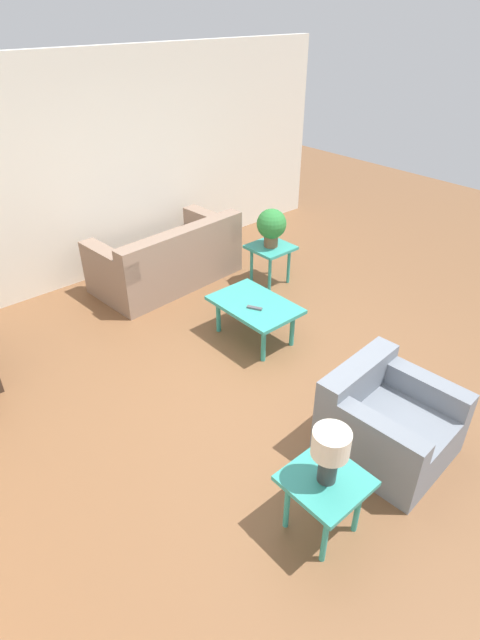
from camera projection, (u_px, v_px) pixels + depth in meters
name	position (u px, v px, depth m)	size (l,w,h in m)	color
ground_plane	(270.00, 372.00, 4.97)	(14.00, 14.00, 0.00)	brown
wall_right	(101.00, 170.00, 6.17)	(0.12, 7.20, 2.70)	silver
sofa	(168.00, 260.00, 6.40)	(1.09, 1.90, 0.82)	gray
armchair	(386.00, 422.00, 3.99)	(0.95, 0.92, 0.71)	slate
coffee_table	(255.00, 307.00, 5.27)	(0.93, 0.62, 0.44)	teal
side_table_plant	(271.00, 252.00, 6.33)	(0.50, 0.50, 0.51)	teal
side_table_lamp	(325.00, 487.00, 3.28)	(0.50, 0.50, 0.51)	teal
potted_plant	(271.00, 225.00, 6.13)	(0.37, 0.37, 0.48)	brown
table_lamp	(330.00, 449.00, 3.08)	(0.24, 0.24, 0.42)	#333333
remote_control	(254.00, 308.00, 5.14)	(0.16, 0.11, 0.02)	#4C4C51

